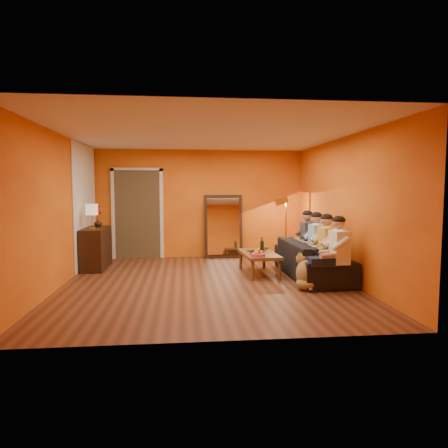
{
  "coord_description": "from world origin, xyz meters",
  "views": [
    {
      "loc": [
        -0.42,
        -6.96,
        1.66
      ],
      "look_at": [
        0.35,
        0.5,
        1.0
      ],
      "focal_mm": 32.0,
      "sensor_mm": 36.0,
      "label": 1
    }
  ],
  "objects": [
    {
      "name": "door_jamb_left",
      "position": [
        -2.07,
        2.71,
        1.05
      ],
      "size": [
        0.08,
        0.06,
        2.2
      ],
      "primitive_type": "cube",
      "color": "white",
      "rests_on": "wall_back"
    },
    {
      "name": "fruit_bowl",
      "position": [
        0.95,
        0.18,
        0.5
      ],
      "size": [
        0.26,
        0.26,
        0.16
      ],
      "primitive_type": null,
      "color": "#CD487B",
      "rests_on": "coffee_table"
    },
    {
      "name": "room_shell",
      "position": [
        0.0,
        0.37,
        1.3
      ],
      "size": [
        5.0,
        5.5,
        2.6
      ],
      "color": "brown",
      "rests_on": "ground"
    },
    {
      "name": "wine_bottle",
      "position": [
        1.1,
        0.58,
        0.58
      ],
      "size": [
        0.07,
        0.07,
        0.31
      ],
      "primitive_type": "cylinder",
      "color": "black",
      "rests_on": "coffee_table"
    },
    {
      "name": "door_jamb_right",
      "position": [
        -0.93,
        2.71,
        1.05
      ],
      "size": [
        0.08,
        0.06,
        2.2
      ],
      "primitive_type": "cube",
      "color": "white",
      "rests_on": "wall_back"
    },
    {
      "name": "sofa",
      "position": [
        2.0,
        0.3,
        0.34
      ],
      "size": [
        2.31,
        0.9,
        0.67
      ],
      "primitive_type": "imported",
      "rotation": [
        0.0,
        0.0,
        1.57
      ],
      "color": "black",
      "rests_on": "floor"
    },
    {
      "name": "vase",
      "position": [
        -2.24,
        1.8,
        0.94
      ],
      "size": [
        0.16,
        0.16,
        0.17
      ],
      "primitive_type": "imported",
      "color": "black",
      "rests_on": "sideboard"
    },
    {
      "name": "mirror_glass",
      "position": [
        0.55,
        2.59,
        0.76
      ],
      "size": [
        0.78,
        0.21,
        1.35
      ],
      "primitive_type": "cube",
      "rotation": [
        -0.14,
        0.0,
        0.0
      ],
      "color": "white",
      "rests_on": "mirror_frame"
    },
    {
      "name": "coffee_table",
      "position": [
        1.05,
        0.63,
        0.21
      ],
      "size": [
        0.69,
        1.25,
        0.42
      ],
      "primitive_type": null,
      "rotation": [
        0.0,
        0.0,
        0.05
      ],
      "color": "brown",
      "rests_on": "floor"
    },
    {
      "name": "person_far_left",
      "position": [
        2.13,
        -0.7,
        0.61
      ],
      "size": [
        0.7,
        0.44,
        1.22
      ],
      "primitive_type": null,
      "color": "white",
      "rests_on": "sofa"
    },
    {
      "name": "person_mid_right",
      "position": [
        2.13,
        0.4,
        0.61
      ],
      "size": [
        0.7,
        0.44,
        1.22
      ],
      "primitive_type": null,
      "color": "#9DC2F2",
      "rests_on": "sofa"
    },
    {
      "name": "dog",
      "position": [
        1.6,
        -0.63,
        0.31
      ],
      "size": [
        0.34,
        0.53,
        0.62
      ],
      "primitive_type": null,
      "rotation": [
        0.0,
        0.0,
        -0.0
      ],
      "color": "#A67F4B",
      "rests_on": "floor"
    },
    {
      "name": "book_upper",
      "position": [
        0.87,
        0.42,
        0.47
      ],
      "size": [
        0.3,
        0.31,
        0.02
      ],
      "primitive_type": "imported",
      "rotation": [
        0.0,
        0.0,
        0.68
      ],
      "color": "black",
      "rests_on": "book_mid"
    },
    {
      "name": "doorway_recess",
      "position": [
        -1.5,
        2.83,
        1.05
      ],
      "size": [
        1.06,
        0.3,
        2.1
      ],
      "primitive_type": "cube",
      "color": "#3F2D19",
      "rests_on": "floor"
    },
    {
      "name": "person_mid_left",
      "position": [
        2.13,
        -0.15,
        0.61
      ],
      "size": [
        0.7,
        0.44,
        1.22
      ],
      "primitive_type": null,
      "color": "gold",
      "rests_on": "sofa"
    },
    {
      "name": "white_accent",
      "position": [
        -2.48,
        1.75,
        1.3
      ],
      "size": [
        0.02,
        1.9,
        2.58
      ],
      "primitive_type": "cube",
      "color": "white",
      "rests_on": "wall_left"
    },
    {
      "name": "book_lower",
      "position": [
        0.87,
        0.43,
        0.43
      ],
      "size": [
        0.2,
        0.25,
        0.02
      ],
      "primitive_type": "imported",
      "rotation": [
        0.0,
        0.0,
        0.18
      ],
      "color": "black",
      "rests_on": "coffee_table"
    },
    {
      "name": "person_far_right",
      "position": [
        2.13,
        0.95,
        0.61
      ],
      "size": [
        0.7,
        0.44,
        1.22
      ],
      "primitive_type": null,
      "color": "#313236",
      "rests_on": "sofa"
    },
    {
      "name": "table_lamp",
      "position": [
        -2.24,
        1.25,
        1.1
      ],
      "size": [
        0.24,
        0.24,
        0.51
      ],
      "primitive_type": null,
      "color": "beige",
      "rests_on": "sideboard"
    },
    {
      "name": "laptop",
      "position": [
        1.23,
        0.98,
        0.43
      ],
      "size": [
        0.38,
        0.36,
        0.03
      ],
      "primitive_type": "imported",
      "rotation": [
        0.0,
        0.0,
        0.69
      ],
      "color": "black",
      "rests_on": "coffee_table"
    },
    {
      "name": "tumbler",
      "position": [
        1.17,
        0.75,
        0.47
      ],
      "size": [
        0.12,
        0.12,
        0.1
      ],
      "primitive_type": "imported",
      "rotation": [
        0.0,
        0.0,
        0.14
      ],
      "color": "#B27F3F",
      "rests_on": "coffee_table"
    },
    {
      "name": "flowers",
      "position": [
        -2.24,
        1.8,
        1.21
      ],
      "size": [
        0.17,
        0.17,
        0.48
      ],
      "primitive_type": null,
      "color": "#A01218",
      "rests_on": "vase"
    },
    {
      "name": "door_header",
      "position": [
        -1.5,
        2.71,
        2.12
      ],
      "size": [
        1.22,
        0.06,
        0.08
      ],
      "primitive_type": "cube",
      "color": "white",
      "rests_on": "wall_back"
    },
    {
      "name": "mirror_frame",
      "position": [
        0.55,
        2.63,
        0.76
      ],
      "size": [
        0.92,
        0.27,
        1.51
      ],
      "primitive_type": "cube",
      "rotation": [
        -0.14,
        0.0,
        0.0
      ],
      "color": "black",
      "rests_on": "floor"
    },
    {
      "name": "book_mid",
      "position": [
        0.88,
        0.44,
        0.45
      ],
      "size": [
        0.19,
        0.26,
        0.02
      ],
      "primitive_type": "imported",
      "rotation": [
        0.0,
        0.0,
        -0.06
      ],
      "color": "#A01218",
      "rests_on": "book_lower"
    },
    {
      "name": "sideboard",
      "position": [
        -2.24,
        1.55,
        0.42
      ],
      "size": [
        0.44,
        1.18,
        0.85
      ],
      "primitive_type": "cube",
      "color": "black",
      "rests_on": "floor"
    },
    {
      "name": "floor_lamp",
      "position": [
        1.94,
        1.99,
        0.72
      ],
      "size": [
        0.3,
        0.24,
        1.44
      ],
      "primitive_type": null,
      "rotation": [
        0.0,
        0.0,
        -0.0
      ],
      "color": "gold",
      "rests_on": "floor"
    }
  ]
}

